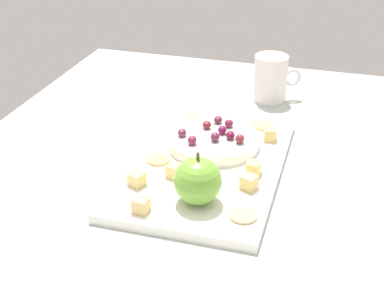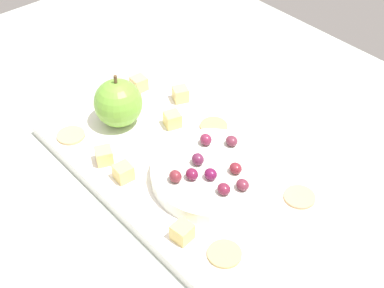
{
  "view_description": "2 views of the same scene",
  "coord_description": "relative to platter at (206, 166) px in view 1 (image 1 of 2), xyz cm",
  "views": [
    {
      "loc": [
        -80.07,
        -23.64,
        53.73
      ],
      "look_at": [
        0.45,
        -0.1,
        9.14
      ],
      "focal_mm": 53.37,
      "sensor_mm": 36.0,
      "label": 1
    },
    {
      "loc": [
        45.48,
        -38.04,
        58.13
      ],
      "look_at": [
        4.33,
        -2.28,
        9.5
      ],
      "focal_mm": 51.07,
      "sensor_mm": 36.0,
      "label": 2
    }
  ],
  "objects": [
    {
      "name": "serving_dish",
      "position": [
        6.24,
        0.39,
        1.8
      ],
      "size": [
        16.68,
        16.68,
        2.0
      ],
      "primitive_type": "cylinder",
      "color": "white",
      "rests_on": "platter"
    },
    {
      "name": "cracker_2",
      "position": [
        16.46,
        -7.04,
        1.0
      ],
      "size": [
        4.15,
        4.15,
        0.4
      ],
      "primitive_type": "cylinder",
      "color": "tan",
      "rests_on": "platter"
    },
    {
      "name": "grape_4",
      "position": [
        5.78,
        -2.88,
        3.56
      ],
      "size": [
        1.77,
        1.59,
        1.51
      ],
      "primitive_type": "ellipsoid",
      "color": "maroon",
      "rests_on": "serving_dish"
    },
    {
      "name": "apple_stem",
      "position": [
        -11.98,
        -1.93,
        8.72
      ],
      "size": [
        0.5,
        0.5,
        1.2
      ],
      "primitive_type": "cylinder",
      "color": "brown",
      "rests_on": "apple_whole"
    },
    {
      "name": "cheese_cube_5",
      "position": [
        11.27,
        -9.18,
        1.94
      ],
      "size": [
        2.54,
        2.54,
        2.27
      ],
      "primitive_type": "cube",
      "rotation": [
        0.0,
        0.0,
        0.13
      ],
      "color": "#E8CD6F",
      "rests_on": "platter"
    },
    {
      "name": "cracker_1",
      "position": [
        16.28,
        6.65,
        1.0
      ],
      "size": [
        4.15,
        4.15,
        0.4
      ],
      "primitive_type": "cylinder",
      "color": "tan",
      "rests_on": "platter"
    },
    {
      "name": "grape_5",
      "position": [
        4.74,
        -4.81,
        3.64
      ],
      "size": [
        1.77,
        1.59,
        1.68
      ],
      "primitive_type": "ellipsoid",
      "color": "maroon",
      "rests_on": "serving_dish"
    },
    {
      "name": "cup",
      "position": [
        33.42,
        -5.51,
        4.19
      ],
      "size": [
        7.21,
        10.05,
        9.99
      ],
      "color": "silver",
      "rests_on": "table"
    },
    {
      "name": "cheese_cube_0",
      "position": [
        -16.87,
        5.4,
        1.94
      ],
      "size": [
        2.42,
        2.42,
        2.27
      ],
      "primitive_type": "cube",
      "rotation": [
        0.0,
        0.0,
        1.5
      ],
      "color": "#E9C478",
      "rests_on": "platter"
    },
    {
      "name": "grape_3",
      "position": [
        10.41,
        -1.54,
        3.53
      ],
      "size": [
        1.77,
        1.59,
        1.45
      ],
      "primitive_type": "ellipsoid",
      "color": "maroon",
      "rests_on": "serving_dish"
    },
    {
      "name": "cracker_0",
      "position": [
        -14.0,
        -9.39,
        1.0
      ],
      "size": [
        4.15,
        4.15,
        0.4
      ],
      "primitive_type": "cylinder",
      "color": "tan",
      "rests_on": "platter"
    },
    {
      "name": "cheese_cube_2",
      "position": [
        -10.22,
        8.63,
        1.94
      ],
      "size": [
        2.97,
        2.97,
        2.27
      ],
      "primitive_type": "cube",
      "rotation": [
        0.0,
        0.0,
        1.17
      ],
      "color": "#E4C579",
      "rests_on": "platter"
    },
    {
      "name": "grape_8",
      "position": [
        7.38,
        -1.03,
        3.56
      ],
      "size": [
        1.77,
        1.59,
        1.51
      ],
      "primitive_type": "ellipsoid",
      "color": "#66153F",
      "rests_on": "serving_dish"
    },
    {
      "name": "apple_whole",
      "position": [
        -11.98,
        -1.93,
        4.46
      ],
      "size": [
        7.32,
        7.32,
        7.32
      ],
      "primitive_type": "sphere",
      "color": "#6FAC39",
      "rests_on": "platter"
    },
    {
      "name": "table",
      "position": [
        -1.75,
        2.2,
        -2.63
      ],
      "size": [
        113.04,
        85.87,
        3.67
      ],
      "primitive_type": "cube",
      "color": "#AFBCB0",
      "rests_on": "ground"
    },
    {
      "name": "cheese_cube_3",
      "position": [
        -1.79,
        -8.56,
        1.94
      ],
      "size": [
        2.43,
        2.43,
        2.27
      ],
      "primitive_type": "cube",
      "rotation": [
        0.0,
        0.0,
        1.5
      ],
      "color": "#E8CD71",
      "rests_on": "platter"
    },
    {
      "name": "cheese_cube_1",
      "position": [
        -6.12,
        3.6,
        1.94
      ],
      "size": [
        2.84,
        2.84,
        2.27
      ],
      "primitive_type": "cube",
      "rotation": [
        0.0,
        0.0,
        1.27
      ],
      "color": "#EECC74",
      "rests_on": "platter"
    },
    {
      "name": "grape_7",
      "position": [
        4.22,
        -0.48,
        3.64
      ],
      "size": [
        1.77,
        1.59,
        1.67
      ],
      "primitive_type": "ellipsoid",
      "color": "#632343",
      "rests_on": "serving_dish"
    },
    {
      "name": "grape_6",
      "position": [
        4.44,
        5.61,
        3.52
      ],
      "size": [
        1.77,
        1.59,
        1.43
      ],
      "primitive_type": "ellipsoid",
      "color": "brown",
      "rests_on": "serving_dish"
    },
    {
      "name": "platter",
      "position": [
        0.0,
        0.0,
        0.0
      ],
      "size": [
        39.95,
        25.23,
        1.6
      ],
      "primitive_type": "cube",
      "color": "white",
      "rests_on": "table"
    },
    {
      "name": "grape_2",
      "position": [
        8.7,
        2.45,
        3.53
      ],
      "size": [
        1.77,
        1.59,
        1.46
      ],
      "primitive_type": "ellipsoid",
      "color": "maroon",
      "rests_on": "serving_dish"
    },
    {
      "name": "cracker_3",
      "position": [
        -1.92,
        8.02,
        1.0
      ],
      "size": [
        4.15,
        4.15,
        0.4
      ],
      "primitive_type": "cylinder",
      "color": "tan",
      "rests_on": "platter"
    },
    {
      "name": "grape_0",
      "position": [
        11.42,
        0.77,
        3.51
      ],
      "size": [
        1.77,
        1.59,
        1.42
      ],
      "primitive_type": "ellipsoid",
      "color": "maroon",
      "rests_on": "serving_dish"
    },
    {
      "name": "grape_1",
      "position": [
        1.94,
        3.02,
        3.62
      ],
      "size": [
        1.77,
        1.59,
        1.63
      ],
      "primitive_type": "ellipsoid",
      "color": "maroon",
      "rests_on": "serving_dish"
    },
    {
      "name": "cheese_cube_4",
      "position": [
        -6.21,
        -8.68,
        1.94
      ],
      "size": [
        2.98,
        2.98,
        2.27
      ],
      "primitive_type": "cube",
      "rotation": [
        0.0,
        0.0,
        1.17
      ],
      "color": "#E5C976",
      "rests_on": "platter"
    }
  ]
}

